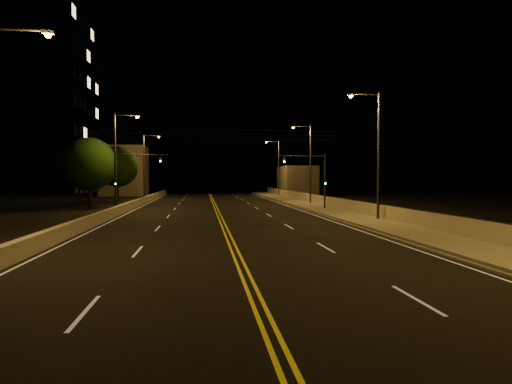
{
  "coord_description": "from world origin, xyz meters",
  "views": [
    {
      "loc": [
        -1.49,
        -9.8,
        3.48
      ],
      "look_at": [
        2.0,
        18.0,
        2.5
      ],
      "focal_mm": 30.0,
      "sensor_mm": 36.0,
      "label": 1
    }
  ],
  "objects": [
    {
      "name": "ground",
      "position": [
        0.0,
        0.0,
        0.0
      ],
      "size": [
        160.0,
        160.0,
        0.0
      ],
      "primitive_type": "plane",
      "color": "black",
      "rests_on": "ground"
    },
    {
      "name": "tree_0",
      "position": [
        -13.52,
        37.98,
        4.87
      ],
      "size": [
        5.7,
        5.7,
        7.72
      ],
      "color": "black",
      "rests_on": "ground"
    },
    {
      "name": "lane_markings",
      "position": [
        0.0,
        19.93,
        0.02
      ],
      "size": [
        17.32,
        116.0,
        0.0
      ],
      "color": "silver",
      "rests_on": "road"
    },
    {
      "name": "sidewalk",
      "position": [
        10.8,
        20.0,
        0.15
      ],
      "size": [
        3.6,
        120.0,
        0.3
      ],
      "primitive_type": "cube",
      "color": "gray",
      "rests_on": "ground"
    },
    {
      "name": "road",
      "position": [
        0.0,
        20.0,
        0.01
      ],
      "size": [
        18.0,
        120.0,
        0.02
      ],
      "primitive_type": "cube",
      "color": "black",
      "rests_on": "ground"
    },
    {
      "name": "jersey_barrier",
      "position": [
        -9.16,
        20.0,
        0.42
      ],
      "size": [
        0.45,
        120.0,
        0.84
      ],
      "primitive_type": "cube",
      "color": "#AAA28D",
      "rests_on": "ground"
    },
    {
      "name": "distant_building_left",
      "position": [
        -16.0,
        73.04,
        4.64
      ],
      "size": [
        8.0,
        8.0,
        9.28
      ],
      "primitive_type": "cube",
      "color": "#6C675B",
      "rests_on": "ground"
    },
    {
      "name": "building_tower",
      "position": [
        -30.33,
        56.17,
        15.71
      ],
      "size": [
        24.0,
        15.0,
        32.57
      ],
      "color": "#6C675B",
      "rests_on": "ground"
    },
    {
      "name": "traffic_signal_right",
      "position": [
        9.97,
        32.88,
        3.72
      ],
      "size": [
        5.11,
        0.31,
        5.85
      ],
      "color": "#2D2D33",
      "rests_on": "ground"
    },
    {
      "name": "streetlight_4",
      "position": [
        -9.94,
        9.6,
        5.66
      ],
      "size": [
        2.55,
        0.28,
        9.87
      ],
      "color": "#2D2D33",
      "rests_on": "ground"
    },
    {
      "name": "streetlight_5",
      "position": [
        -9.94,
        34.71,
        5.66
      ],
      "size": [
        2.55,
        0.28,
        9.87
      ],
      "color": "#2D2D33",
      "rests_on": "ground"
    },
    {
      "name": "overhead_wires",
      "position": [
        0.0,
        29.5,
        7.4
      ],
      "size": [
        22.0,
        0.03,
        0.83
      ],
      "color": "black"
    },
    {
      "name": "streetlight_6",
      "position": [
        -9.94,
        55.99,
        5.66
      ],
      "size": [
        2.55,
        0.28,
        9.87
      ],
      "color": "#2D2D33",
      "rests_on": "ground"
    },
    {
      "name": "curb",
      "position": [
        8.93,
        20.0,
        0.07
      ],
      "size": [
        0.14,
        120.0,
        0.15
      ],
      "primitive_type": "cube",
      "color": "gray",
      "rests_on": "ground"
    },
    {
      "name": "distant_building_right",
      "position": [
        16.5,
        70.33,
        2.78
      ],
      "size": [
        6.0,
        10.0,
        5.57
      ],
      "primitive_type": "cube",
      "color": "#6C675B",
      "rests_on": "ground"
    },
    {
      "name": "parapet_wall",
      "position": [
        12.45,
        20.0,
        0.8
      ],
      "size": [
        0.3,
        120.0,
        1.0
      ],
      "primitive_type": "cube",
      "color": "#AAA28D",
      "rests_on": "sidewalk"
    },
    {
      "name": "streetlight_1",
      "position": [
        11.54,
        21.29,
        5.66
      ],
      "size": [
        2.55,
        0.28,
        9.87
      ],
      "color": "#2D2D33",
      "rests_on": "ground"
    },
    {
      "name": "traffic_signal_left",
      "position": [
        -8.77,
        32.88,
        3.72
      ],
      "size": [
        5.11,
        0.31,
        5.85
      ],
      "color": "#2D2D33",
      "rests_on": "ground"
    },
    {
      "name": "tree_1",
      "position": [
        -15.78,
        47.09,
        4.4
      ],
      "size": [
        5.15,
        5.15,
        6.98
      ],
      "color": "black",
      "rests_on": "ground"
    },
    {
      "name": "parapet_rail",
      "position": [
        12.45,
        20.0,
        1.33
      ],
      "size": [
        0.06,
        120.0,
        0.06
      ],
      "primitive_type": "cylinder",
      "rotation": [
        1.57,
        0.0,
        0.0
      ],
      "color": "black",
      "rests_on": "parapet_wall"
    },
    {
      "name": "streetlight_2",
      "position": [
        11.54,
        41.86,
        5.66
      ],
      "size": [
        2.55,
        0.28,
        9.87
      ],
      "color": "#2D2D33",
      "rests_on": "ground"
    },
    {
      "name": "tree_2",
      "position": [
        -13.49,
        53.08,
        4.98
      ],
      "size": [
        5.83,
        5.83,
        7.91
      ],
      "color": "black",
      "rests_on": "ground"
    },
    {
      "name": "streetlight_3",
      "position": [
        11.54,
        63.99,
        5.66
      ],
      "size": [
        2.55,
        0.28,
        9.87
      ],
      "color": "#2D2D33",
      "rests_on": "ground"
    }
  ]
}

